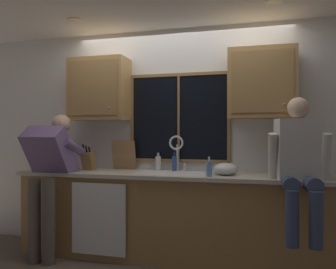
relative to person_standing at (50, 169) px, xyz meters
name	(u,v)px	position (x,y,z in m)	size (l,w,h in m)	color
back_wall	(181,139)	(1.30, 0.67, 0.31)	(5.78, 0.12, 2.55)	silver
ceiling_downlight_left	(74,20)	(0.29, 0.01, 1.58)	(0.14, 0.14, 0.01)	#FFEAB2
ceiling_downlight_right	(274,1)	(2.31, 0.01, 1.58)	(0.14, 0.14, 0.01)	#FFEAB2
window_glass	(179,118)	(1.29, 0.61, 0.56)	(1.10, 0.02, 0.95)	black
window_frame_top	(179,75)	(1.29, 0.60, 1.06)	(1.17, 0.02, 0.04)	olive
window_frame_bottom	(179,161)	(1.29, 0.60, 0.07)	(1.17, 0.02, 0.04)	olive
window_frame_left	(132,118)	(0.72, 0.60, 0.56)	(0.04, 0.02, 0.95)	olive
window_frame_right	(229,117)	(1.85, 0.60, 0.56)	(0.04, 0.02, 0.95)	olive
window_mullion_center	(179,118)	(1.29, 0.59, 0.56)	(0.02, 0.02, 0.95)	olive
lower_cabinet_run	(174,218)	(1.30, 0.32, -0.52)	(3.38, 0.58, 0.88)	#A07744
countertop	(174,175)	(1.30, 0.30, -0.06)	(3.44, 0.62, 0.04)	beige
dishwasher_front	(98,219)	(0.57, 0.01, -0.50)	(0.60, 0.02, 0.74)	white
upper_cabinet_left	(99,89)	(0.37, 0.44, 0.90)	(0.68, 0.36, 0.72)	#B2844C
upper_cabinet_right	(262,84)	(2.21, 0.44, 0.90)	(0.68, 0.36, 0.72)	#B2844C
sink	(173,182)	(1.29, 0.31, -0.14)	(0.80, 0.46, 0.21)	silver
faucet	(177,149)	(1.29, 0.49, 0.21)	(0.18, 0.09, 0.40)	silver
person_standing	(50,169)	(0.00, 0.00, 0.00)	(0.53, 0.69, 1.56)	#595147
person_sitting_on_counter	(300,160)	(2.53, 0.04, 0.14)	(0.54, 0.64, 1.26)	#384260
knife_block	(89,161)	(0.27, 0.36, 0.07)	(0.12, 0.18, 0.32)	olive
cutting_board	(124,155)	(0.64, 0.53, 0.13)	(0.29, 0.02, 0.35)	#997047
mixing_bowl	(225,169)	(1.85, 0.30, 0.02)	(0.26, 0.26, 0.13)	silver
soap_dispenser	(209,169)	(1.70, 0.12, 0.04)	(0.06, 0.07, 0.20)	#668CCC
bottle_green_glass	(158,163)	(1.06, 0.54, 0.05)	(0.07, 0.07, 0.21)	silver
bottle_tall_clear	(175,163)	(1.26, 0.52, 0.05)	(0.05, 0.05, 0.22)	#334C8C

